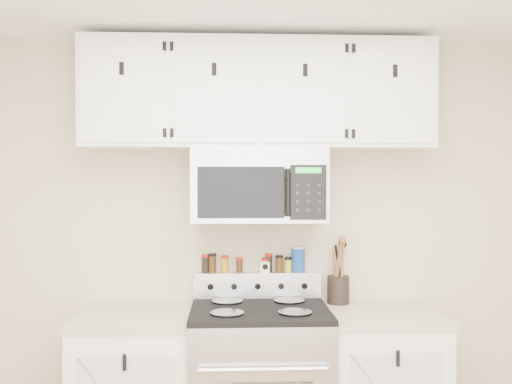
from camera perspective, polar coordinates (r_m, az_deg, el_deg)
back_wall at (r=3.49m, az=0.09°, el=-5.52°), size 3.50×0.01×2.50m
microwave at (r=3.27m, az=0.26°, el=0.71°), size 0.76×0.44×0.42m
upper_cabinets at (r=3.34m, az=0.23°, el=9.68°), size 2.00×0.35×0.62m
utensil_crock at (r=3.48m, az=8.23°, el=-9.43°), size 0.13×0.13×0.38m
kitchen_timer at (r=3.47m, az=0.91°, el=-7.50°), size 0.06×0.05×0.07m
salt_canister at (r=3.48m, az=4.24°, el=-6.73°), size 0.08×0.08×0.15m
spice_jar_0 at (r=3.46m, az=-5.08°, el=-7.14°), size 0.05×0.05×0.11m
spice_jar_1 at (r=3.46m, az=-4.39°, el=-7.09°), size 0.05×0.05×0.12m
spice_jar_2 at (r=3.46m, az=-3.12°, el=-7.20°), size 0.04×0.04×0.10m
spice_jar_3 at (r=3.46m, az=-1.66°, el=-7.29°), size 0.04×0.04×0.09m
spice_jar_4 at (r=3.47m, az=0.97°, el=-7.31°), size 0.04×0.04×0.09m
spice_jar_5 at (r=3.47m, az=1.28°, el=-7.10°), size 0.04×0.04×0.11m
spice_jar_6 at (r=3.47m, az=2.33°, el=-7.16°), size 0.05×0.05×0.10m
spice_jar_7 at (r=3.48m, az=3.24°, el=-7.25°), size 0.04×0.04×0.09m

